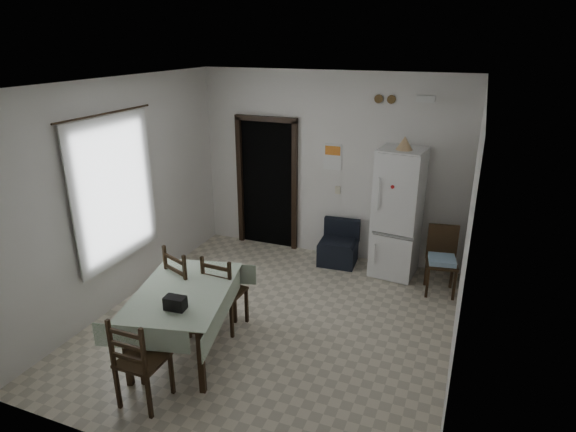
% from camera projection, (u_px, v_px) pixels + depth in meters
% --- Properties ---
extents(ground, '(4.50, 4.50, 0.00)m').
position_uv_depth(ground, '(273.00, 323.00, 5.99)').
color(ground, '#BCB29A').
rests_on(ground, ground).
extents(ceiling, '(4.20, 4.50, 0.02)m').
position_uv_depth(ceiling, '(270.00, 83.00, 4.98)').
color(ceiling, white).
rests_on(ceiling, ground).
extents(wall_back, '(4.20, 0.02, 2.90)m').
position_uv_depth(wall_back, '(329.00, 167.00, 7.45)').
color(wall_back, silver).
rests_on(wall_back, ground).
extents(wall_front, '(4.20, 0.02, 2.90)m').
position_uv_depth(wall_front, '(151.00, 312.00, 3.52)').
color(wall_front, silver).
rests_on(wall_front, ground).
extents(wall_left, '(0.02, 4.50, 2.90)m').
position_uv_depth(wall_left, '(123.00, 193.00, 6.21)').
color(wall_left, silver).
rests_on(wall_left, ground).
extents(wall_right, '(0.02, 4.50, 2.90)m').
position_uv_depth(wall_right, '(466.00, 241.00, 4.76)').
color(wall_right, silver).
rests_on(wall_right, ground).
extents(doorway, '(1.06, 0.52, 2.22)m').
position_uv_depth(doorway, '(273.00, 181.00, 8.12)').
color(doorway, black).
rests_on(doorway, ground).
extents(window_recess, '(0.10, 1.20, 1.60)m').
position_uv_depth(window_recess, '(108.00, 190.00, 6.02)').
color(window_recess, silver).
rests_on(window_recess, ground).
extents(curtain, '(0.02, 1.45, 1.85)m').
position_uv_depth(curtain, '(115.00, 191.00, 5.98)').
color(curtain, silver).
rests_on(curtain, ground).
extents(curtain_rod, '(0.02, 1.60, 0.02)m').
position_uv_depth(curtain_rod, '(105.00, 114.00, 5.64)').
color(curtain_rod, black).
rests_on(curtain_rod, ground).
extents(calendar, '(0.28, 0.02, 0.40)m').
position_uv_depth(calendar, '(333.00, 157.00, 7.36)').
color(calendar, white).
rests_on(calendar, ground).
extents(calendar_image, '(0.24, 0.01, 0.14)m').
position_uv_depth(calendar_image, '(333.00, 151.00, 7.32)').
color(calendar_image, orange).
rests_on(calendar_image, ground).
extents(light_switch, '(0.08, 0.02, 0.12)m').
position_uv_depth(light_switch, '(338.00, 190.00, 7.51)').
color(light_switch, beige).
rests_on(light_switch, ground).
extents(vent_left, '(0.12, 0.03, 0.12)m').
position_uv_depth(vent_left, '(379.00, 99.00, 6.82)').
color(vent_left, brown).
rests_on(vent_left, ground).
extents(vent_right, '(0.12, 0.03, 0.12)m').
position_uv_depth(vent_right, '(391.00, 99.00, 6.76)').
color(vent_right, brown).
rests_on(vent_right, ground).
extents(emergency_light, '(0.25, 0.07, 0.09)m').
position_uv_depth(emergency_light, '(426.00, 99.00, 6.56)').
color(emergency_light, white).
rests_on(emergency_light, ground).
extents(fridge, '(0.68, 0.68, 1.90)m').
position_uv_depth(fridge, '(398.00, 213.00, 6.95)').
color(fridge, white).
rests_on(fridge, ground).
extents(tan_cone, '(0.25, 0.25, 0.19)m').
position_uv_depth(tan_cone, '(405.00, 143.00, 6.51)').
color(tan_cone, tan).
rests_on(tan_cone, fridge).
extents(navy_seat, '(0.60, 0.58, 0.68)m').
position_uv_depth(navy_seat, '(338.00, 243.00, 7.46)').
color(navy_seat, black).
rests_on(navy_seat, ground).
extents(corner_chair, '(0.47, 0.47, 0.94)m').
position_uv_depth(corner_chair, '(442.00, 262.00, 6.55)').
color(corner_chair, black).
rests_on(corner_chair, ground).
extents(dining_table, '(1.29, 1.66, 0.77)m').
position_uv_depth(dining_table, '(185.00, 321.00, 5.34)').
color(dining_table, '#ACC1A5').
rests_on(dining_table, ground).
extents(black_bag, '(0.22, 0.14, 0.14)m').
position_uv_depth(black_bag, '(175.00, 303.00, 4.82)').
color(black_bag, black).
rests_on(black_bag, dining_table).
extents(dining_chair_far_left, '(0.60, 0.60, 1.07)m').
position_uv_depth(dining_chair_far_left, '(191.00, 286.00, 5.78)').
color(dining_chair_far_left, black).
rests_on(dining_chair_far_left, ground).
extents(dining_chair_far_right, '(0.44, 0.44, 0.98)m').
position_uv_depth(dining_chair_far_right, '(225.00, 291.00, 5.76)').
color(dining_chair_far_right, black).
rests_on(dining_chair_far_right, ground).
extents(dining_chair_near_head, '(0.42, 0.42, 0.98)m').
position_uv_depth(dining_chair_near_head, '(142.00, 358.00, 4.55)').
color(dining_chair_near_head, black).
rests_on(dining_chair_near_head, ground).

